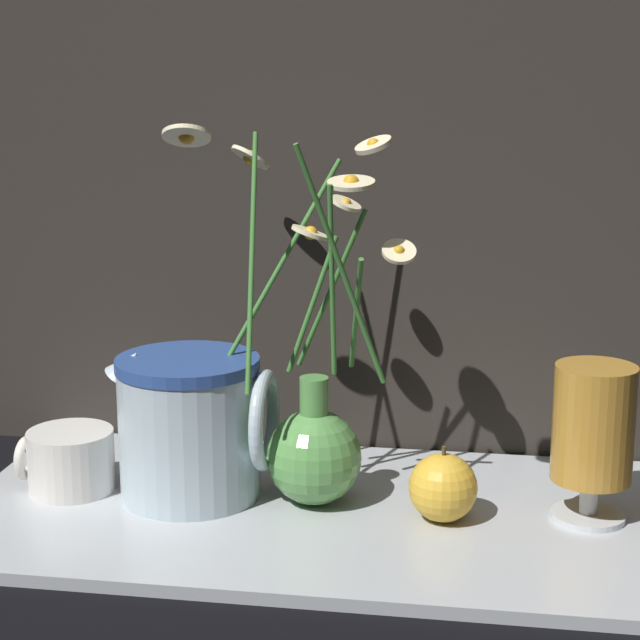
% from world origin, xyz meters
% --- Properties ---
extents(ground_plane, '(6.00, 6.00, 0.00)m').
position_xyz_m(ground_plane, '(0.00, 0.00, 0.00)').
color(ground_plane, black).
extents(shelf, '(0.70, 0.36, 0.01)m').
position_xyz_m(shelf, '(0.00, 0.00, 0.01)').
color(shelf, '#B2B7BC').
rests_on(shelf, ground_plane).
extents(vase_with_flowers, '(0.24, 0.23, 0.37)m').
position_xyz_m(vase_with_flowers, '(-0.01, 0.02, 0.08)').
color(vase_with_flowers, '#59994C').
rests_on(vase_with_flowers, shelf).
extents(yellow_mug, '(0.10, 0.09, 0.06)m').
position_xyz_m(yellow_mug, '(-0.26, 0.01, 0.04)').
color(yellow_mug, silver).
rests_on(yellow_mug, shelf).
extents(ceramic_pitcher, '(0.17, 0.14, 0.15)m').
position_xyz_m(ceramic_pitcher, '(-0.13, 0.01, 0.09)').
color(ceramic_pitcher, silver).
rests_on(ceramic_pitcher, shelf).
extents(tea_glass, '(0.08, 0.08, 0.15)m').
position_xyz_m(tea_glass, '(0.25, 0.01, 0.10)').
color(tea_glass, silver).
rests_on(tea_glass, shelf).
extents(orange_fruit, '(0.07, 0.07, 0.07)m').
position_xyz_m(orange_fruit, '(0.12, -0.01, 0.04)').
color(orange_fruit, gold).
rests_on(orange_fruit, shelf).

